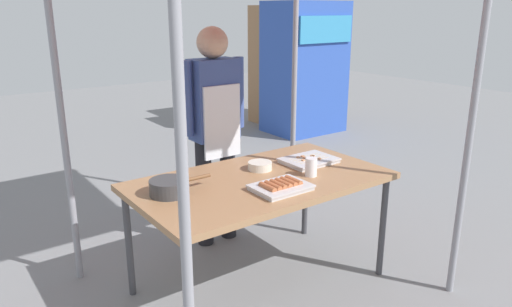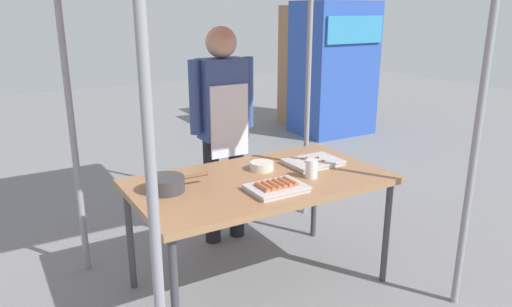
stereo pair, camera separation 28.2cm
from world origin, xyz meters
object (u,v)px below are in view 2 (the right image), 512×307
(stall_table, at_px, (260,186))
(neighbor_stall_left, at_px, (315,65))
(tray_grilled_sausages, at_px, (277,187))
(drink_cup_near_edge, at_px, (311,169))
(tray_meat_skewers, at_px, (313,162))
(cooking_wok, at_px, (166,183))
(condiment_bowl, at_px, (262,166))
(neighbor_stall_right, at_px, (333,69))
(vendor_woman, at_px, (223,119))

(stall_table, relative_size, neighbor_stall_left, 0.88)
(tray_grilled_sausages, relative_size, drink_cup_near_edge, 2.80)
(tray_meat_skewers, relative_size, cooking_wok, 0.95)
(condiment_bowl, relative_size, neighbor_stall_right, 0.08)
(tray_meat_skewers, bearing_deg, neighbor_stall_right, 48.74)
(tray_grilled_sausages, height_order, tray_meat_skewers, tray_grilled_sausages)
(tray_meat_skewers, xyz_separation_m, neighbor_stall_right, (2.58, 2.94, 0.17))
(stall_table, bearing_deg, cooking_wok, 171.41)
(stall_table, bearing_deg, tray_meat_skewers, 6.99)
(drink_cup_near_edge, height_order, neighbor_stall_right, neighbor_stall_right)
(tray_grilled_sausages, bearing_deg, neighbor_stall_right, 46.51)
(tray_grilled_sausages, height_order, neighbor_stall_left, neighbor_stall_left)
(condiment_bowl, height_order, vendor_woman, vendor_woman)
(drink_cup_near_edge, bearing_deg, vendor_woman, 101.64)
(cooking_wok, bearing_deg, vendor_woman, 42.17)
(tray_grilled_sausages, distance_m, vendor_woman, 0.98)
(tray_meat_skewers, xyz_separation_m, cooking_wok, (-1.04, 0.03, 0.03))
(stall_table, xyz_separation_m, tray_grilled_sausages, (-0.03, -0.23, 0.08))
(cooking_wok, xyz_separation_m, condiment_bowl, (0.68, 0.05, -0.02))
(cooking_wok, xyz_separation_m, drink_cup_near_edge, (0.87, -0.24, 0.01))
(vendor_woman, bearing_deg, tray_meat_skewers, 118.16)
(stall_table, bearing_deg, neighbor_stall_left, 48.75)
(tray_meat_skewers, height_order, vendor_woman, vendor_woman)
(tray_grilled_sausages, bearing_deg, tray_meat_skewers, 30.82)
(stall_table, relative_size, neighbor_stall_right, 0.85)
(tray_grilled_sausages, relative_size, neighbor_stall_left, 0.18)
(tray_grilled_sausages, bearing_deg, drink_cup_near_edge, 14.39)
(tray_meat_skewers, relative_size, neighbor_stall_right, 0.19)
(vendor_woman, bearing_deg, stall_table, 81.62)
(stall_table, xyz_separation_m, neighbor_stall_left, (3.26, 3.72, 0.22))
(cooking_wok, bearing_deg, condiment_bowl, 4.17)
(neighbor_stall_left, bearing_deg, stall_table, -131.25)
(neighbor_stall_right, bearing_deg, vendor_woman, -142.09)
(tray_meat_skewers, bearing_deg, tray_grilled_sausages, -149.18)
(cooking_wok, bearing_deg, tray_grilled_sausages, -29.97)
(stall_table, relative_size, cooking_wok, 4.19)
(vendor_woman, bearing_deg, neighbor_stall_left, -136.40)
(tray_meat_skewers, distance_m, neighbor_stall_left, 4.61)
(tray_meat_skewers, bearing_deg, condiment_bowl, 167.17)
(neighbor_stall_right, bearing_deg, cooking_wok, -141.24)
(neighbor_stall_left, height_order, neighbor_stall_right, neighbor_stall_right)
(cooking_wok, height_order, neighbor_stall_right, neighbor_stall_right)
(tray_meat_skewers, relative_size, condiment_bowl, 2.29)
(stall_table, relative_size, tray_meat_skewers, 4.42)
(condiment_bowl, height_order, neighbor_stall_left, neighbor_stall_left)
(stall_table, bearing_deg, condiment_bowl, 54.99)
(vendor_woman, distance_m, neighbor_stall_right, 3.71)
(condiment_bowl, relative_size, vendor_woman, 0.10)
(neighbor_stall_right, bearing_deg, stall_table, -135.38)
(tray_grilled_sausages, xyz_separation_m, cooking_wok, (-0.56, 0.32, 0.03))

